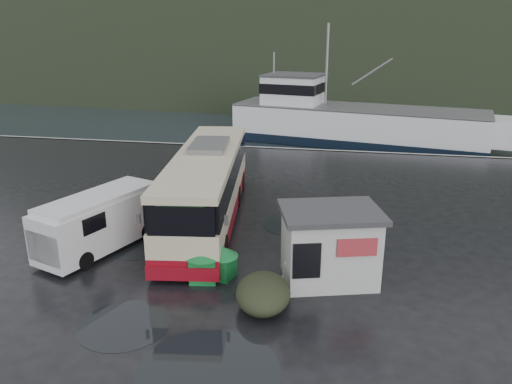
% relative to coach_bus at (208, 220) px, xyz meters
% --- Properties ---
extents(ground, '(160.00, 160.00, 0.00)m').
position_rel_coach_bus_xyz_m(ground, '(0.48, -4.24, 0.00)').
color(ground, black).
rests_on(ground, ground).
extents(harbor_water, '(300.00, 180.00, 0.02)m').
position_rel_coach_bus_xyz_m(harbor_water, '(0.48, 105.76, 0.00)').
color(harbor_water, black).
rests_on(harbor_water, ground).
extents(quay_edge, '(160.00, 0.60, 1.50)m').
position_rel_coach_bus_xyz_m(quay_edge, '(0.48, 15.76, 0.00)').
color(quay_edge, '#999993').
rests_on(quay_edge, ground).
extents(headland, '(780.00, 540.00, 570.00)m').
position_rel_coach_bus_xyz_m(headland, '(10.48, 245.76, 0.00)').
color(headland, black).
rests_on(headland, ground).
extents(coach_bus, '(4.96, 13.42, 3.71)m').
position_rel_coach_bus_xyz_m(coach_bus, '(0.00, 0.00, 0.00)').
color(coach_bus, beige).
rests_on(coach_bus, ground).
extents(white_van, '(3.93, 6.25, 2.47)m').
position_rel_coach_bus_xyz_m(white_van, '(-3.57, -3.97, 0.00)').
color(white_van, silver).
rests_on(white_van, ground).
extents(waste_bin_left, '(1.16, 1.16, 1.43)m').
position_rel_coach_bus_xyz_m(waste_bin_left, '(1.52, -5.90, 0.00)').
color(waste_bin_left, '#136E2E').
rests_on(waste_bin_left, ground).
extents(waste_bin_right, '(1.14, 1.14, 1.28)m').
position_rel_coach_bus_xyz_m(waste_bin_right, '(2.12, -5.55, 0.00)').
color(waste_bin_right, '#136E2E').
rests_on(waste_bin_right, ground).
extents(dome_tent, '(2.21, 2.85, 1.03)m').
position_rel_coach_bus_xyz_m(dome_tent, '(4.04, -7.34, 0.00)').
color(dome_tent, '#252B1A').
rests_on(dome_tent, ground).
extents(ticket_kiosk, '(4.22, 3.62, 2.82)m').
position_rel_coach_bus_xyz_m(ticket_kiosk, '(6.13, -4.99, 0.00)').
color(ticket_kiosk, beige).
rests_on(ticket_kiosk, ground).
extents(jersey_barrier_a, '(1.01, 1.77, 0.85)m').
position_rel_coach_bus_xyz_m(jersey_barrier_a, '(6.15, -4.34, 0.00)').
color(jersey_barrier_a, '#999993').
rests_on(jersey_barrier_a, ground).
extents(jersey_barrier_b, '(1.09, 1.77, 0.83)m').
position_rel_coach_bus_xyz_m(jersey_barrier_b, '(4.87, -4.91, 0.00)').
color(jersey_barrier_b, '#999993').
rests_on(jersey_barrier_b, ground).
extents(fishing_trawler, '(27.71, 11.38, 10.83)m').
position_rel_coach_bus_xyz_m(fishing_trawler, '(7.31, 24.91, 0.00)').
color(fishing_trawler, silver).
rests_on(fishing_trawler, ground).
extents(puddles, '(8.86, 14.41, 0.01)m').
position_rel_coach_bus_xyz_m(puddles, '(1.48, -7.23, 0.00)').
color(puddles, black).
rests_on(puddles, ground).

